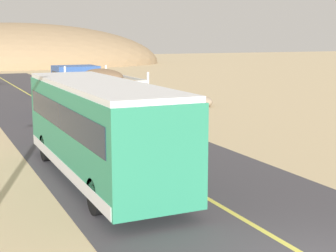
{
  "coord_description": "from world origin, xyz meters",
  "views": [
    {
      "loc": [
        -7.0,
        -7.15,
        4.66
      ],
      "look_at": [
        0.0,
        7.95,
        1.72
      ],
      "focal_mm": 54.31,
      "sensor_mm": 36.0,
      "label": 1
    }
  ],
  "objects_px": {
    "livestock_truck": "(86,88)",
    "boulder_near_shoulder": "(205,102)",
    "bus": "(99,127)",
    "car_far": "(53,87)"
  },
  "relations": [
    {
      "from": "bus",
      "to": "boulder_near_shoulder",
      "type": "relative_size",
      "value": 7.54
    },
    {
      "from": "livestock_truck",
      "to": "bus",
      "type": "distance_m",
      "value": 12.88
    },
    {
      "from": "livestock_truck",
      "to": "boulder_near_shoulder",
      "type": "relative_size",
      "value": 7.31
    },
    {
      "from": "livestock_truck",
      "to": "boulder_near_shoulder",
      "type": "distance_m",
      "value": 8.91
    },
    {
      "from": "bus",
      "to": "car_far",
      "type": "xyz_separation_m",
      "value": [
        3.95,
        25.19,
        -1.05
      ]
    },
    {
      "from": "boulder_near_shoulder",
      "to": "livestock_truck",
      "type": "bearing_deg",
      "value": -169.74
    },
    {
      "from": "livestock_truck",
      "to": "bus",
      "type": "bearing_deg",
      "value": -103.9
    },
    {
      "from": "livestock_truck",
      "to": "bus",
      "type": "relative_size",
      "value": 0.97
    },
    {
      "from": "bus",
      "to": "car_far",
      "type": "height_order",
      "value": "bus"
    },
    {
      "from": "livestock_truck",
      "to": "bus",
      "type": "height_order",
      "value": "bus"
    }
  ]
}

